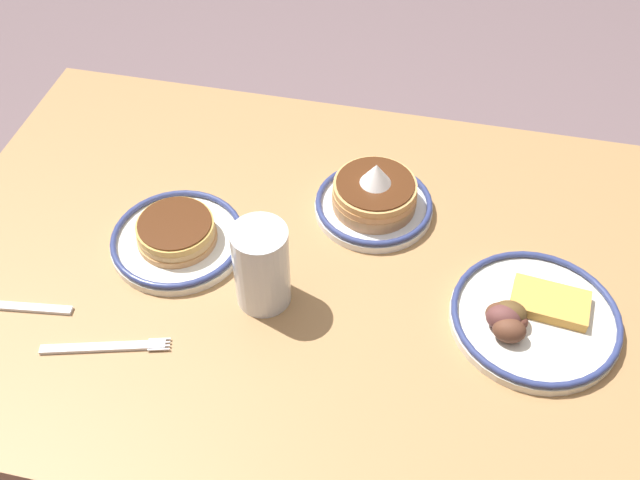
{
  "coord_description": "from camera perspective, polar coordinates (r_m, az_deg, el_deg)",
  "views": [
    {
      "loc": [
        -0.2,
        0.75,
        1.65
      ],
      "look_at": [
        -0.02,
        -0.03,
        0.77
      ],
      "focal_mm": 41.99,
      "sensor_mm": 36.0,
      "label": 1
    }
  ],
  "objects": [
    {
      "name": "ground_plane",
      "position": [
        1.82,
        -0.96,
        -17.28
      ],
      "size": [
        6.0,
        6.0,
        0.0
      ],
      "primitive_type": "plane",
      "color": "#6E595D"
    },
    {
      "name": "dining_table",
      "position": [
        1.29,
        -1.29,
        -5.51
      ],
      "size": [
        1.21,
        0.85,
        0.74
      ],
      "color": "#9D7447",
      "rests_on": "ground_plane"
    },
    {
      "name": "plate_near_main",
      "position": [
        1.26,
        4.15,
        3.19
      ],
      "size": [
        0.2,
        0.2,
        0.1
      ],
      "color": "white",
      "rests_on": "dining_table"
    },
    {
      "name": "plate_center_pancakes",
      "position": [
        1.15,
        15.83,
        -5.67
      ],
      "size": [
        0.25,
        0.25,
        0.05
      ],
      "color": "silver",
      "rests_on": "dining_table"
    },
    {
      "name": "plate_far_companion",
      "position": [
        1.23,
        -10.85,
        0.19
      ],
      "size": [
        0.22,
        0.22,
        0.05
      ],
      "color": "silver",
      "rests_on": "dining_table"
    },
    {
      "name": "drinking_glass",
      "position": [
        1.11,
        -4.46,
        -2.26
      ],
      "size": [
        0.08,
        0.08,
        0.14
      ],
      "color": "silver",
      "rests_on": "dining_table"
    },
    {
      "name": "fork_near",
      "position": [
        1.14,
        -15.98,
        -7.85
      ],
      "size": [
        0.19,
        0.07,
        0.01
      ],
      "color": "silver",
      "rests_on": "dining_table"
    },
    {
      "name": "butter_knife",
      "position": [
        1.24,
        -23.01,
        -4.64
      ],
      "size": [
        0.21,
        0.04,
        0.01
      ],
      "color": "silver",
      "rests_on": "dining_table"
    }
  ]
}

